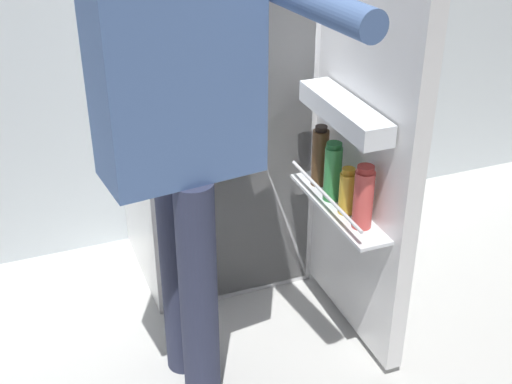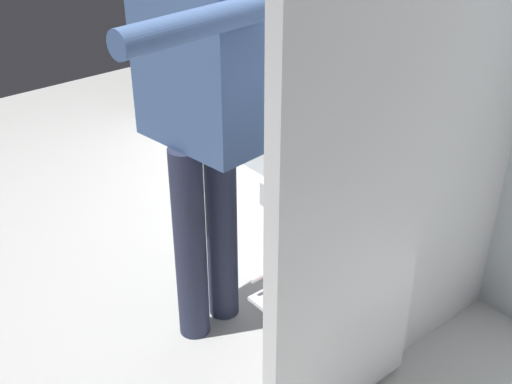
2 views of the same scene
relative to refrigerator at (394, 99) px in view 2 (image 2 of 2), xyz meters
The scene contains 3 objects.
ground_plane 1.03m from the refrigerator, 93.88° to the right, with size 6.42×6.42×0.00m, color silver.
refrigerator is the anchor object (origin of this frame).
person 0.69m from the refrigerator, 117.93° to the right, with size 0.60×0.72×1.61m.
Camera 2 is at (1.42, -1.29, 1.79)m, focal length 46.32 mm.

